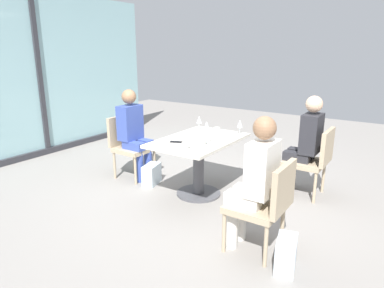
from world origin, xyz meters
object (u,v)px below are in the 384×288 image
(cell_phone_on_table, at_px, (176,142))
(wine_glass_5, at_px, (199,120))
(dining_table_main, at_px, (199,154))
(chair_near_window, at_px, (129,143))
(handbag_0, at_px, (152,174))
(person_front_left, at_px, (255,178))
(person_front_right, at_px, (306,141))
(chair_front_left, at_px, (266,202))
(chair_front_right, at_px, (313,158))
(person_near_window, at_px, (134,130))
(wine_glass_3, at_px, (240,124))
(coffee_cup, at_px, (217,131))
(wine_glass_0, at_px, (204,134))
(wine_glass_1, at_px, (187,138))
(handbag_1, at_px, (286,254))
(wine_glass_4, at_px, (206,126))
(wine_glass_2, at_px, (209,132))

(cell_phone_on_table, bearing_deg, wine_glass_5, -10.14)
(cell_phone_on_table, bearing_deg, dining_table_main, -47.58)
(chair_near_window, relative_size, handbag_0, 2.90)
(person_front_left, relative_size, person_front_right, 1.00)
(chair_front_left, relative_size, chair_front_right, 1.00)
(person_front_right, bearing_deg, person_near_window, 109.24)
(wine_glass_3, height_order, coffee_cup, wine_glass_3)
(dining_table_main, bearing_deg, chair_near_window, 90.00)
(person_front_right, relative_size, wine_glass_0, 6.81)
(chair_front_left, bearing_deg, chair_near_window, 72.41)
(wine_glass_1, height_order, handbag_0, wine_glass_1)
(wine_glass_1, bearing_deg, handbag_0, 65.63)
(wine_glass_5, bearing_deg, handbag_1, -127.31)
(person_front_right, bearing_deg, wine_glass_3, 107.67)
(chair_front_left, height_order, person_front_left, person_front_left)
(dining_table_main, xyz_separation_m, wine_glass_4, (0.18, 0.00, 0.33))
(person_front_left, height_order, wine_glass_3, person_front_left)
(wine_glass_2, xyz_separation_m, handbag_0, (0.00, 0.90, -0.72))
(person_front_right, height_order, wine_glass_2, person_front_right)
(wine_glass_2, relative_size, wine_glass_5, 1.00)
(handbag_0, bearing_deg, wine_glass_1, -128.61)
(person_front_right, xyz_separation_m, wine_glass_1, (-1.22, 0.94, 0.16))
(wine_glass_4, height_order, cell_phone_on_table, wine_glass_4)
(person_front_left, xyz_separation_m, wine_glass_4, (0.93, 1.09, 0.16))
(dining_table_main, relative_size, wine_glass_2, 6.63)
(chair_near_window, height_order, handbag_0, chair_near_window)
(wine_glass_3, height_order, wine_glass_4, same)
(wine_glass_1, bearing_deg, wine_glass_2, -6.41)
(wine_glass_0, height_order, cell_phone_on_table, wine_glass_0)
(wine_glass_4, xyz_separation_m, handbag_0, (-0.26, 0.71, -0.72))
(wine_glass_2, distance_m, wine_glass_4, 0.32)
(person_front_right, xyz_separation_m, handbag_1, (-1.64, -0.37, -0.56))
(dining_table_main, bearing_deg, wine_glass_1, -162.61)
(person_near_window, bearing_deg, chair_front_right, -71.62)
(chair_front_left, relative_size, cell_phone_on_table, 6.04)
(coffee_cup, bearing_deg, handbag_0, 117.34)
(coffee_cup, bearing_deg, dining_table_main, 168.70)
(dining_table_main, distance_m, wine_glass_5, 0.60)
(wine_glass_0, bearing_deg, wine_glass_2, 5.15)
(chair_front_right, height_order, wine_glass_1, wine_glass_1)
(wine_glass_0, height_order, wine_glass_4, same)
(person_front_left, bearing_deg, coffee_cup, 43.20)
(chair_front_left, relative_size, coffee_cup, 9.67)
(dining_table_main, relative_size, wine_glass_0, 6.63)
(chair_near_window, distance_m, wine_glass_5, 1.08)
(person_near_window, bearing_deg, dining_table_main, -90.00)
(dining_table_main, distance_m, handbag_1, 1.74)
(chair_front_left, distance_m, person_near_window, 2.40)
(handbag_1, bearing_deg, coffee_cup, 35.13)
(dining_table_main, relative_size, coffee_cup, 13.62)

